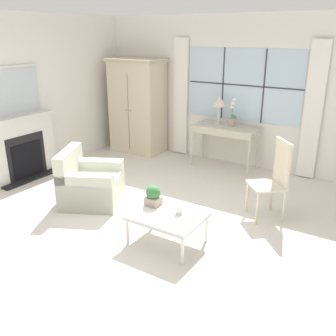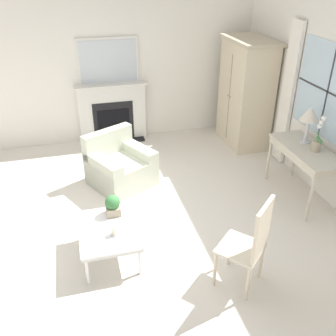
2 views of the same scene
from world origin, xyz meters
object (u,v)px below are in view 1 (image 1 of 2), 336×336
object	(u,v)px
armoire	(138,106)
potted_orchid	(232,117)
console_table	(225,131)
coffee_table	(167,216)
table_lamp	(219,102)
armchair_upholstered	(90,185)
fireplace	(22,143)
pillar_candle	(179,209)
potted_plant_small	(153,195)
side_chair_wooden	(274,176)

from	to	relation	value
armoire	potted_orchid	distance (m)	2.12
console_table	coffee_table	bearing A→B (deg)	-78.67
table_lamp	armchair_upholstered	size ratio (longest dim) A/B	0.48
table_lamp	armchair_upholstered	bearing A→B (deg)	-108.21
fireplace	pillar_candle	distance (m)	3.50
table_lamp	potted_plant_small	size ratio (longest dim) A/B	2.07
armoire	table_lamp	size ratio (longest dim) A/B	3.57
armoire	coffee_table	size ratio (longest dim) A/B	2.22
fireplace	coffee_table	size ratio (longest dim) A/B	2.21
table_lamp	potted_plant_small	xyz separation A→B (m)	(0.50, -2.91, -0.69)
console_table	armchair_upholstered	distance (m)	2.80
table_lamp	side_chair_wooden	distance (m)	2.37
console_table	armchair_upholstered	xyz separation A→B (m)	(-1.05, -2.56, -0.44)
table_lamp	potted_orchid	bearing A→B (deg)	-0.58
console_table	pillar_candle	distance (m)	2.96
armoire	table_lamp	xyz separation A→B (m)	(1.84, 0.11, 0.25)
armoire	table_lamp	bearing A→B (deg)	3.29
table_lamp	armchair_upholstered	xyz separation A→B (m)	(-0.87, -2.63, -0.95)
potted_plant_small	pillar_candle	distance (m)	0.41
potted_orchid	armoire	bearing A→B (deg)	-177.22
table_lamp	armchair_upholstered	distance (m)	2.93
armoire	table_lamp	world-z (taller)	armoire
side_chair_wooden	coffee_table	xyz separation A→B (m)	(-0.85, -1.40, -0.25)
potted_orchid	potted_plant_small	xyz separation A→B (m)	(0.23, -2.90, -0.45)
coffee_table	potted_plant_small	world-z (taller)	potted_plant_small
table_lamp	side_chair_wooden	xyz separation A→B (m)	(1.63, -1.61, -0.61)
coffee_table	console_table	bearing A→B (deg)	101.33
side_chair_wooden	coffee_table	distance (m)	1.65
potted_orchid	armchair_upholstered	distance (m)	2.95
console_table	coffee_table	xyz separation A→B (m)	(0.59, -2.93, -0.35)
console_table	side_chair_wooden	size ratio (longest dim) A/B	1.11
armoire	side_chair_wooden	bearing A→B (deg)	-23.44
potted_orchid	potted_plant_small	bearing A→B (deg)	-85.54
console_table	potted_plant_small	world-z (taller)	console_table
console_table	potted_plant_small	distance (m)	2.86
potted_orchid	coffee_table	bearing A→B (deg)	-80.57
table_lamp	coffee_table	size ratio (longest dim) A/B	0.62
table_lamp	potted_plant_small	world-z (taller)	table_lamp
coffee_table	pillar_candle	xyz separation A→B (m)	(0.13, 0.07, 0.10)
fireplace	armoire	size ratio (longest dim) A/B	1.00
coffee_table	table_lamp	bearing A→B (deg)	104.47
side_chair_wooden	pillar_candle	distance (m)	1.52
side_chair_wooden	coffee_table	bearing A→B (deg)	-121.43
fireplace	table_lamp	size ratio (longest dim) A/B	3.56
side_chair_wooden	potted_plant_small	world-z (taller)	side_chair_wooden
armoire	console_table	bearing A→B (deg)	0.93
armoire	pillar_candle	world-z (taller)	armoire
armoire	pillar_candle	distance (m)	3.98
console_table	side_chair_wooden	distance (m)	2.11
armoire	coffee_table	bearing A→B (deg)	-47.92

